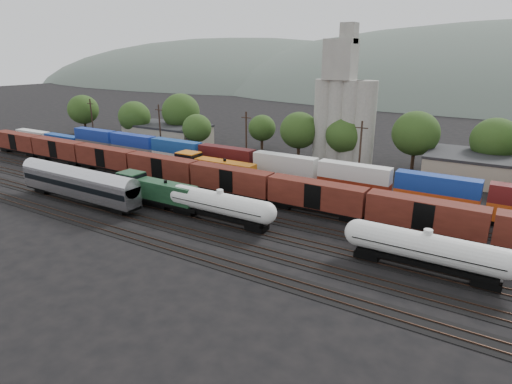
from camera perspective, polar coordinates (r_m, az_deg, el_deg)
The scene contains 14 objects.
ground at distance 66.01m, azimuth -2.89°, elevation -2.56°, with size 600.00×600.00×0.00m, color black.
tracks at distance 66.00m, azimuth -2.89°, elevation -2.52°, with size 180.00×33.20×0.20m.
green_locomotive at distance 69.12m, azimuth -13.76°, elevation 0.23°, with size 17.72×3.13×4.69m.
tank_car_a at distance 60.67m, azimuth -4.78°, elevation -1.69°, with size 17.92×3.21×4.70m.
tank_car_b at distance 50.51m, azimuth 21.71°, elevation -7.06°, with size 18.43×3.30×4.83m.
passenger_coach at distance 74.10m, azimuth -22.63°, elevation 1.18°, with size 25.07×3.09×5.69m.
orange_locomotive at distance 79.81m, azimuth -6.16°, elevation 3.14°, with size 20.08×3.35×5.02m.
boxcar_string at distance 71.13m, azimuth -3.36°, elevation 1.61°, with size 138.20×2.90×4.20m.
container_wall at distance 73.59m, azimuth 9.71°, elevation 1.77°, with size 178.40×2.60×5.80m.
grain_silo at distance 93.26m, azimuth 11.54°, elevation 10.31°, with size 13.40×5.00×29.00m.
industrial_sheds at distance 93.00m, azimuth 12.98°, elevation 4.74°, with size 119.38×17.26×5.10m.
tree_band at distance 95.27m, azimuth 10.69°, elevation 7.95°, with size 164.08×21.25×13.01m.
utility_poles at distance 82.63m, azimuth 5.74°, elevation 6.07°, with size 122.20×0.36×12.00m.
distant_hills at distance 314.07m, azimuth 29.54°, elevation 7.67°, with size 860.00×286.00×130.00m.
Camera 1 is at (35.23, -50.81, 23.13)m, focal length 30.00 mm.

